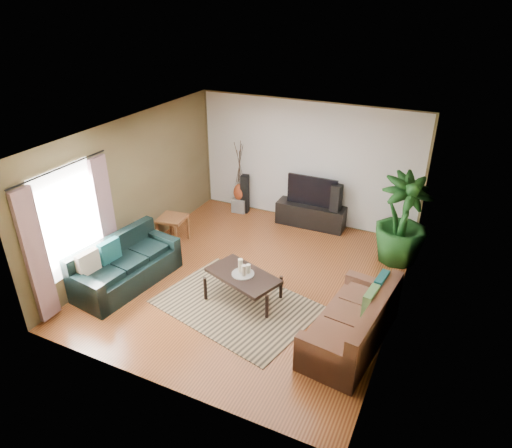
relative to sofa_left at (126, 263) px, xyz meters
The scene contains 28 objects.
floor 2.24m from the sofa_left, 28.33° to the left, with size 5.50×5.50×0.00m, color #9A5227.
ceiling 3.16m from the sofa_left, 28.33° to the left, with size 5.50×5.50×0.00m, color white.
wall_back 4.36m from the sofa_left, 62.98° to the left, with size 5.00×5.00×0.00m, color brown.
wall_front 2.74m from the sofa_left, 41.43° to the right, with size 5.00×5.00×0.00m, color brown.
wall_left 1.50m from the sofa_left, 118.49° to the left, with size 5.50×5.50×0.00m, color brown.
wall_right 4.65m from the sofa_left, 13.23° to the left, with size 5.50×5.50×0.00m, color brown.
backwall_panel 4.35m from the sofa_left, 62.92° to the left, with size 4.90×4.90×0.00m, color white.
window_pane 1.25m from the sofa_left, 134.41° to the right, with size 1.80×1.80×0.00m, color white.
curtain_near 1.57m from the sofa_left, 110.77° to the right, with size 0.08×0.35×2.20m, color gray.
curtain_far 0.90m from the sofa_left, 158.76° to the left, with size 0.08×0.35×2.20m, color gray.
curtain_rod 2.02m from the sofa_left, 131.66° to the right, with size 0.03×0.03×1.90m, color black.
sofa_left is the anchor object (origin of this frame).
sofa_right 3.97m from the sofa_left, ahead, with size 1.94×0.87×0.85m, color brown.
area_rug 2.09m from the sofa_left, ahead, with size 2.50×1.77×0.01m, color tan.
coffee_table 2.12m from the sofa_left, 12.97° to the left, with size 1.22×0.66×0.50m, color black.
candle_tray 2.11m from the sofa_left, 12.97° to the left, with size 0.38×0.38×0.02m, color gray.
candle_tall 2.07m from the sofa_left, 14.15° to the left, with size 0.08×0.08×0.24m, color white.
candle_mid 2.15m from the sofa_left, 11.69° to the left, with size 0.08×0.08×0.19m, color beige.
candle_short 2.20m from the sofa_left, 14.08° to the left, with size 0.08×0.08×0.15m, color beige.
tv_stand 4.16m from the sofa_left, 58.36° to the left, with size 1.51×0.45×0.50m, color black.
television 4.18m from the sofa_left, 58.36° to the left, with size 1.11×0.06×0.66m, color black.
speaker_left 3.59m from the sofa_left, 81.05° to the left, with size 0.17×0.18×0.92m, color black.
speaker_right 4.44m from the sofa_left, 51.87° to the left, with size 0.20×0.22×1.09m, color black.
potted_plant 5.10m from the sofa_left, 34.50° to the left, with size 0.98×0.98×1.74m, color #164418.
plant_pot 5.09m from the sofa_left, 34.50° to the left, with size 0.32×0.32×0.25m, color black.
pedestal 3.58m from the sofa_left, 83.15° to the left, with size 0.33×0.33×0.33m, color gray.
vase 3.57m from the sofa_left, 83.15° to the left, with size 0.30×0.30×0.42m, color #93381A.
side_table 1.66m from the sofa_left, 95.61° to the left, with size 0.53×0.53×0.56m, color brown.
Camera 1 is at (3.04, -6.20, 4.71)m, focal length 32.00 mm.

